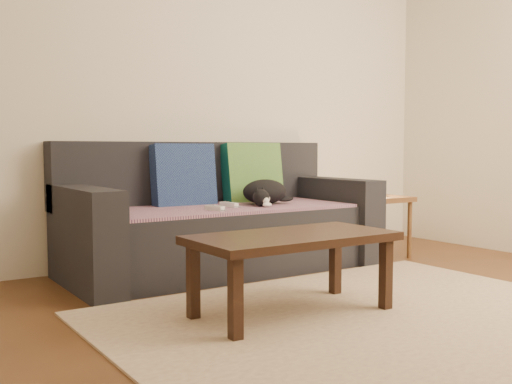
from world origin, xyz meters
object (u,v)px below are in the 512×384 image
side_table (381,207)px  coffee_table (292,244)px  wii_remote_a (215,208)px  wii_remote_b (229,205)px  cat (265,192)px  sofa (220,224)px

side_table → coffee_table: size_ratio=0.46×
wii_remote_a → wii_remote_b: size_ratio=1.00×
wii_remote_a → wii_remote_b: bearing=-64.8°
cat → coffee_table: cat is taller
cat → coffee_table: (-0.56, -1.07, -0.17)m
coffee_table → cat: bearing=62.1°
sofa → side_table: bearing=-12.5°
wii_remote_a → wii_remote_b: same height
wii_remote_b → side_table: 1.27m
side_table → cat: bearing=170.5°
wii_remote_a → wii_remote_b: 0.24m
sofa → cat: sofa is taller
wii_remote_b → side_table: wii_remote_b is taller
wii_remote_b → wii_remote_a: bearing=117.5°
wii_remote_a → sofa: bearing=-47.3°
sofa → side_table: sofa is taller
side_table → coffee_table: side_table is taller
cat → side_table: cat is taller
coffee_table → wii_remote_b: bearing=75.8°
sofa → cat: (0.29, -0.12, 0.21)m
wii_remote_a → cat: bearing=-83.3°
wii_remote_a → side_table: (1.45, 0.01, -0.07)m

